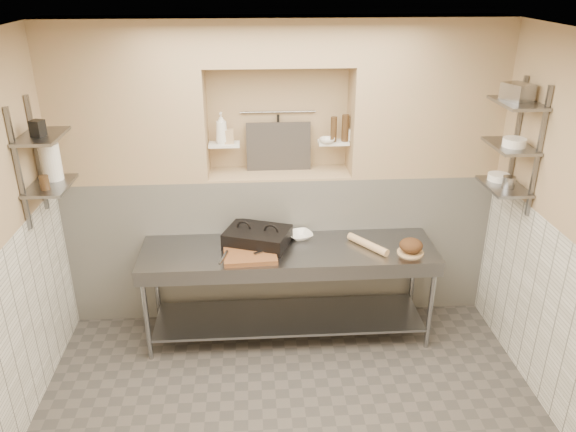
{
  "coord_description": "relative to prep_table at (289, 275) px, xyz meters",
  "views": [
    {
      "loc": [
        -0.25,
        -3.19,
        3.18
      ],
      "look_at": [
        0.02,
        0.9,
        1.35
      ],
      "focal_mm": 35.0,
      "sensor_mm": 36.0,
      "label": 1
    }
  ],
  "objects": [
    {
      "name": "ceiling",
      "position": [
        -0.05,
        -1.18,
        2.21
      ],
      "size": [
        4.0,
        3.9,
        0.1
      ],
      "primitive_type": "cube",
      "color": "silver",
      "rests_on": "ground"
    },
    {
      "name": "wall_back",
      "position": [
        -0.05,
        0.82,
        0.76
      ],
      "size": [
        4.0,
        0.1,
        2.8
      ],
      "primitive_type": "cube",
      "color": "tan",
      "rests_on": "ground"
    },
    {
      "name": "backwall_lower",
      "position": [
        -0.05,
        0.57,
        0.06
      ],
      "size": [
        4.0,
        0.4,
        1.4
      ],
      "primitive_type": "cube",
      "color": "white",
      "rests_on": "floor"
    },
    {
      "name": "alcove_sill",
      "position": [
        -0.05,
        0.57,
        0.77
      ],
      "size": [
        1.3,
        0.4,
        0.02
      ],
      "primitive_type": "cube",
      "color": "tan",
      "rests_on": "backwall_lower"
    },
    {
      "name": "backwall_pillar_left",
      "position": [
        -1.37,
        0.57,
        1.46
      ],
      "size": [
        1.35,
        0.4,
        1.4
      ],
      "primitive_type": "cube",
      "color": "tan",
      "rests_on": "backwall_lower"
    },
    {
      "name": "backwall_pillar_right",
      "position": [
        1.28,
        0.57,
        1.46
      ],
      "size": [
        1.35,
        0.4,
        1.4
      ],
      "primitive_type": "cube",
      "color": "tan",
      "rests_on": "backwall_lower"
    },
    {
      "name": "backwall_header",
      "position": [
        -0.05,
        0.57,
        1.96
      ],
      "size": [
        1.3,
        0.4,
        0.4
      ],
      "primitive_type": "cube",
      "color": "tan",
      "rests_on": "backwall_lower"
    },
    {
      "name": "wainscot_left",
      "position": [
        -2.04,
        -1.18,
        0.06
      ],
      "size": [
        0.02,
        3.9,
        1.4
      ],
      "primitive_type": "cube",
      "color": "white",
      "rests_on": "floor"
    },
    {
      "name": "wainscot_right",
      "position": [
        1.94,
        -1.18,
        0.06
      ],
      "size": [
        0.02,
        3.9,
        1.4
      ],
      "primitive_type": "cube",
      "color": "white",
      "rests_on": "floor"
    },
    {
      "name": "alcove_shelf_left",
      "position": [
        -0.55,
        0.57,
        1.06
      ],
      "size": [
        0.28,
        0.16,
        0.02
      ],
      "primitive_type": "cube",
      "color": "white",
      "rests_on": "backwall_lower"
    },
    {
      "name": "alcove_shelf_right",
      "position": [
        0.45,
        0.57,
        1.06
      ],
      "size": [
        0.28,
        0.16,
        0.02
      ],
      "primitive_type": "cube",
      "color": "white",
      "rests_on": "backwall_lower"
    },
    {
      "name": "utensil_rail",
      "position": [
        -0.05,
        0.74,
        1.31
      ],
      "size": [
        0.7,
        0.02,
        0.02
      ],
      "primitive_type": "cylinder",
      "rotation": [
        0.0,
        1.57,
        0.0
      ],
      "color": "gray",
      "rests_on": "wall_back"
    },
    {
      "name": "hanging_steel",
      "position": [
        -0.05,
        0.72,
        1.14
      ],
      "size": [
        0.02,
        0.02,
        0.3
      ],
      "primitive_type": "cylinder",
      "color": "black",
      "rests_on": "utensil_rail"
    },
    {
      "name": "splash_panel",
      "position": [
        -0.05,
        0.67,
        1.0
      ],
      "size": [
        0.6,
        0.08,
        0.45
      ],
      "primitive_type": "cube",
      "rotation": [
        -0.14,
        0.0,
        0.0
      ],
      "color": "#383330",
      "rests_on": "alcove_sill"
    },
    {
      "name": "shelf_rail_left_a",
      "position": [
        -2.02,
        0.07,
        1.16
      ],
      "size": [
        0.03,
        0.03,
        0.95
      ],
      "primitive_type": "cube",
      "color": "slate",
      "rests_on": "wall_left"
    },
    {
      "name": "shelf_rail_left_b",
      "position": [
        -2.02,
        -0.33,
        1.16
      ],
      "size": [
        0.03,
        0.03,
        0.95
      ],
      "primitive_type": "cube",
      "color": "slate",
      "rests_on": "wall_left"
    },
    {
      "name": "wall_shelf_left_lower",
      "position": [
        -1.89,
        -0.13,
        0.96
      ],
      "size": [
        0.3,
        0.5,
        0.02
      ],
      "primitive_type": "cube",
      "color": "slate",
      "rests_on": "wall_left"
    },
    {
      "name": "wall_shelf_left_upper",
      "position": [
        -1.89,
        -0.13,
        1.36
      ],
      "size": [
        0.3,
        0.5,
        0.03
      ],
      "primitive_type": "cube",
      "color": "slate",
      "rests_on": "wall_left"
    },
    {
      "name": "shelf_rail_right_a",
      "position": [
        1.93,
        0.07,
        1.21
      ],
      "size": [
        0.03,
        0.03,
        1.05
      ],
      "primitive_type": "cube",
      "color": "slate",
      "rests_on": "wall_right"
    },
    {
      "name": "shelf_rail_right_b",
      "position": [
        1.93,
        -0.33,
        1.21
      ],
      "size": [
        0.03,
        0.03,
        1.05
      ],
      "primitive_type": "cube",
      "color": "slate",
      "rests_on": "wall_right"
    },
    {
      "name": "wall_shelf_right_lower",
      "position": [
        1.79,
        -0.13,
        0.86
      ],
      "size": [
        0.3,
        0.5,
        0.02
      ],
      "primitive_type": "cube",
      "color": "slate",
      "rests_on": "wall_right"
    },
    {
      "name": "wall_shelf_right_mid",
      "position": [
        1.79,
        -0.13,
        1.21
      ],
      "size": [
        0.3,
        0.5,
        0.02
      ],
      "primitive_type": "cube",
      "color": "slate",
      "rests_on": "wall_right"
    },
    {
      "name": "wall_shelf_right_upper",
      "position": [
        1.79,
        -0.13,
        1.56
      ],
      "size": [
        0.3,
        0.5,
        0.03
      ],
      "primitive_type": "cube",
      "color": "slate",
      "rests_on": "wall_right"
    },
    {
      "name": "prep_table",
      "position": [
        0.0,
        0.0,
        0.0
      ],
      "size": [
        2.6,
        0.7,
        0.9
      ],
      "color": "gray",
      "rests_on": "floor"
    },
    {
      "name": "panini_press",
      "position": [
        -0.27,
        0.11,
        0.33
      ],
      "size": [
        0.64,
        0.56,
        0.15
      ],
      "rotation": [
        0.0,
        0.0,
        -0.35
      ],
      "color": "black",
      "rests_on": "prep_table"
    },
    {
      "name": "cutting_board",
      "position": [
        -0.34,
        -0.14,
        0.28
      ],
      "size": [
        0.46,
        0.34,
        0.04
      ],
      "primitive_type": "cube",
      "rotation": [
        0.0,
        0.0,
        0.06
      ],
      "color": "brown",
      "rests_on": "prep_table"
    },
    {
      "name": "knife_blade",
      "position": [
        -0.2,
        -0.08,
        0.31
      ],
      "size": [
        0.23,
        0.17,
        0.01
      ],
      "primitive_type": "cube",
      "rotation": [
        0.0,
        0.0,
        0.58
      ],
      "color": "gray",
      "rests_on": "cutting_board"
    },
    {
      "name": "tongs",
      "position": [
        -0.56,
        -0.21,
        0.31
      ],
      "size": [
        0.08,
        0.23,
        0.02
      ],
      "primitive_type": "cylinder",
      "rotation": [
        1.57,
        0.0,
        -0.24
      ],
      "color": "gray",
      "rests_on": "cutting_board"
    },
    {
      "name": "mixing_bowl",
      "position": [
        0.12,
        0.22,
        0.28
      ],
      "size": [
        0.28,
        0.28,
        0.05
      ],
      "primitive_type": "imported",
      "rotation": [
        0.0,
        0.0,
        0.32
      ],
      "color": "white",
      "rests_on": "prep_table"
    },
    {
      "name": "rolling_pin",
      "position": [
        0.7,
        -0.01,
        0.29
      ],
      "size": [
        0.32,
        0.4,
        0.07
      ],
      "primitive_type": "cylinder",
      "rotation": [
        1.57,
        0.0,
        0.63
      ],
      "color": "tan",
      "rests_on": "prep_table"
    },
    {
      "name": "bread_board",
      "position": [
        1.05,
        -0.14,
        0.26
      ],
      "size": [
        0.23,
        0.23,
        0.01
      ],
      "primitive_type": "cylinder",
      "color": "tan",
      "rests_on": "prep_table"
    },
    {
      "name": "bread_loaf",
      "position": [
        1.05,
        -0.14,
        0.33
      ],
      "size": [
        0.2,
        0.2,
        0.12
      ],
      "primitive_type": "ellipsoid",
      "color": "#4C2D19",
      "rests_on": "bread_board"
    },
    {
      "name": "bottle_soap",
      "position": [
        -0.57,
        0.56,
        1.21
      ],
      "size": [
        0.12,
        0.12,
        0.28
      ],
      "primitive_type": "imported",
      "rotation": [
        0.0,
        0.0,
        -0.09
      ],
      "color": "white",
      "rests_on": "alcove_shelf_left"
    },
    {
      "name": "jar_alcove",
      "position": [
        -0.5,
        0.57,
        1.13
      ],
      "size": [
        0.08,
        0.08,
        0.13
      ],
      "primitive_type": "cube",
      "color": "tan",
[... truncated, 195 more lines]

